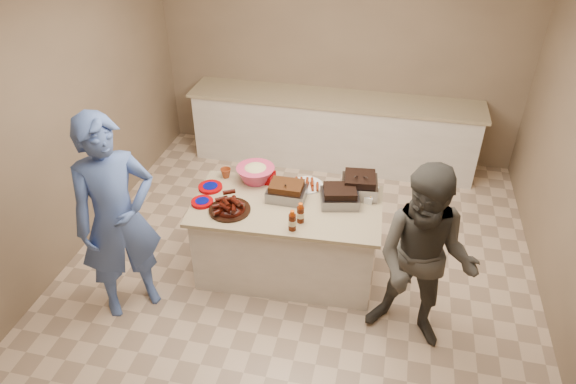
% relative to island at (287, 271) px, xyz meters
% --- Properties ---
extents(room, '(4.50, 5.00, 2.70)m').
position_rel_island_xyz_m(room, '(0.10, -0.02, 0.00)').
color(room, '#8A755C').
rests_on(room, ground).
extents(back_counter, '(3.60, 0.64, 0.90)m').
position_rel_island_xyz_m(back_counter, '(0.10, 2.18, 0.45)').
color(back_counter, silver).
rests_on(back_counter, ground).
extents(island, '(1.72, 0.97, 0.80)m').
position_rel_island_xyz_m(island, '(0.00, 0.00, 0.00)').
color(island, silver).
rests_on(island, ground).
extents(rib_platter, '(0.40, 0.40, 0.15)m').
position_rel_island_xyz_m(rib_platter, '(-0.47, -0.20, 0.80)').
color(rib_platter, '#3A0C06').
rests_on(rib_platter, island).
extents(pulled_pork_tray, '(0.34, 0.26, 0.10)m').
position_rel_island_xyz_m(pulled_pork_tray, '(-0.02, 0.09, 0.80)').
color(pulled_pork_tray, '#47230F').
rests_on(pulled_pork_tray, island).
extents(brisket_tray, '(0.39, 0.34, 0.10)m').
position_rel_island_xyz_m(brisket_tray, '(0.45, 0.12, 0.80)').
color(brisket_tray, black).
rests_on(brisket_tray, island).
extents(roasting_pan, '(0.35, 0.35, 0.13)m').
position_rel_island_xyz_m(roasting_pan, '(0.61, 0.32, 0.80)').
color(roasting_pan, gray).
rests_on(roasting_pan, island).
extents(coleslaw_bowl, '(0.38, 0.38, 0.25)m').
position_rel_island_xyz_m(coleslaw_bowl, '(-0.37, 0.32, 0.80)').
color(coleslaw_bowl, '#C7365E').
rests_on(coleslaw_bowl, island).
extents(sausage_plate, '(0.34, 0.34, 0.05)m').
position_rel_island_xyz_m(sausage_plate, '(0.12, 0.33, 0.80)').
color(sausage_plate, silver).
rests_on(sausage_plate, island).
extents(mac_cheese_dish, '(0.35, 0.29, 0.08)m').
position_rel_island_xyz_m(mac_cheese_dish, '(0.61, 0.29, 0.80)').
color(mac_cheese_dish, '#F4AA1A').
rests_on(mac_cheese_dish, island).
extents(bbq_bottle_a, '(0.07, 0.07, 0.19)m').
position_rel_island_xyz_m(bbq_bottle_a, '(0.12, -0.34, 0.80)').
color(bbq_bottle_a, '#431506').
rests_on(bbq_bottle_a, island).
extents(bbq_bottle_b, '(0.07, 0.07, 0.19)m').
position_rel_island_xyz_m(bbq_bottle_b, '(0.17, -0.22, 0.80)').
color(bbq_bottle_b, '#431506').
rests_on(bbq_bottle_b, island).
extents(mustard_bottle, '(0.04, 0.04, 0.11)m').
position_rel_island_xyz_m(mustard_bottle, '(-0.09, 0.03, 0.80)').
color(mustard_bottle, '#E9BA04').
rests_on(mustard_bottle, island).
extents(sauce_bowl, '(0.14, 0.05, 0.14)m').
position_rel_island_xyz_m(sauce_bowl, '(-0.06, 0.15, 0.80)').
color(sauce_bowl, silver).
rests_on(sauce_bowl, island).
extents(plate_stack_large, '(0.23, 0.23, 0.03)m').
position_rel_island_xyz_m(plate_stack_large, '(-0.75, 0.10, 0.80)').
color(plate_stack_large, '#950003').
rests_on(plate_stack_large, island).
extents(plate_stack_small, '(0.21, 0.21, 0.03)m').
position_rel_island_xyz_m(plate_stack_small, '(-0.74, -0.15, 0.80)').
color(plate_stack_small, '#950003').
rests_on(plate_stack_small, island).
extents(plastic_cup, '(0.11, 0.10, 0.10)m').
position_rel_island_xyz_m(plastic_cup, '(-0.67, 0.31, 0.80)').
color(plastic_cup, brown).
rests_on(plastic_cup, island).
extents(basket_stack, '(0.21, 0.17, 0.09)m').
position_rel_island_xyz_m(basket_stack, '(-0.30, 0.33, 0.80)').
color(basket_stack, '#950003').
rests_on(basket_stack, island).
extents(guest_blue, '(1.78, 1.82, 0.45)m').
position_rel_island_xyz_m(guest_blue, '(-1.25, -0.69, 0.00)').
color(guest_blue, '#4968B5').
rests_on(guest_blue, ground).
extents(guest_gray, '(1.14, 1.77, 0.62)m').
position_rel_island_xyz_m(guest_gray, '(1.19, -0.53, 0.00)').
color(guest_gray, '#484740').
rests_on(guest_gray, ground).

